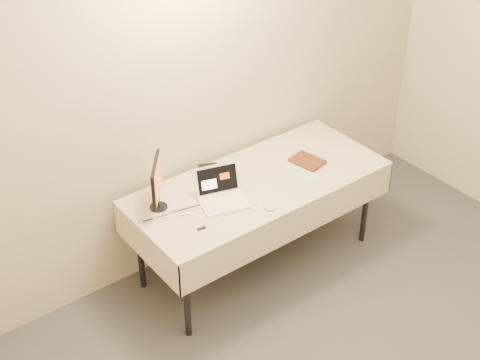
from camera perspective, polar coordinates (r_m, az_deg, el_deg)
back_wall at (r=4.67m, az=-1.81°, el=8.63°), size 4.00×0.10×2.70m
table at (r=4.69m, az=1.59°, el=-0.73°), size 1.86×0.81×0.74m
laptop at (r=4.45m, az=-1.60°, el=-1.14°), size 0.38×0.36×0.21m
monitor at (r=4.32m, az=-7.13°, el=-0.15°), size 0.23×0.28×0.35m
book at (r=4.76m, az=5.22°, el=2.26°), size 0.17×0.05×0.23m
alarm_clock at (r=4.75m, az=-2.74°, el=0.97°), size 0.15×0.11×0.06m
clicker at (r=4.39m, az=2.46°, el=-2.44°), size 0.07×0.09×0.02m
paper_form at (r=4.79m, az=5.52°, el=0.80°), size 0.20×0.34×0.00m
usb_dongle at (r=4.23m, az=-3.31°, el=-4.16°), size 0.06×0.02×0.01m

